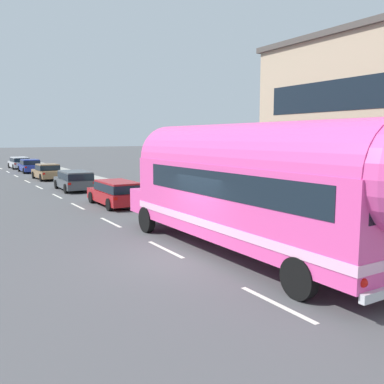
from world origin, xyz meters
name	(u,v)px	position (x,y,z in m)	size (l,w,h in m)	color
ground_plane	(184,258)	(0.00, 0.00, 0.00)	(300.00, 300.00, 0.00)	#4C4C4F
lane_markings	(114,200)	(2.49, 12.63, 0.00)	(3.66, 80.00, 0.01)	silver
sidewalk_slab	(170,201)	(4.86, 10.00, 0.07)	(2.66, 90.00, 0.15)	#9E9B93
painted_bus	(253,184)	(1.77, -1.10, 2.30)	(2.67, 12.61, 4.12)	#EA4C9E
car_lead	(116,192)	(1.84, 10.46, 0.79)	(1.92, 4.39, 1.37)	#A5191E
car_second	(75,179)	(1.75, 18.27, 0.79)	(2.09, 4.49, 1.37)	#474C51
car_third	(47,171)	(1.85, 27.20, 0.73)	(2.02, 4.41, 1.37)	olive
car_fourth	(30,165)	(1.97, 35.93, 0.74)	(1.97, 4.62, 1.37)	navy
car_fifth	(19,162)	(1.88, 42.18, 0.79)	(2.01, 4.60, 1.37)	silver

